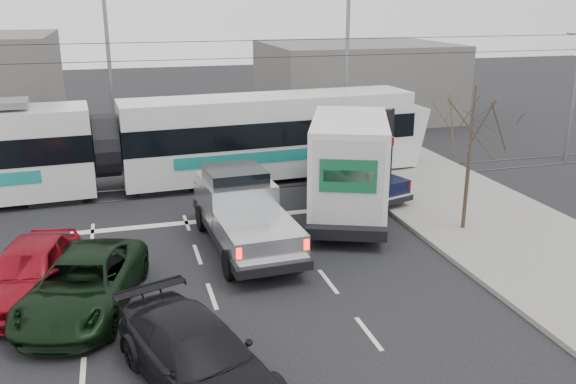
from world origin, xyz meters
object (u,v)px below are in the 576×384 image
object	(u,v)px
navy_pickup	(355,174)
dark_car	(197,356)
street_lamp_far	(105,58)
silver_pickup	(242,210)
traffic_signal	(389,134)
green_car	(83,284)
box_truck	(349,167)
red_car	(30,271)
bare_tree	(472,126)
tram	(105,147)
street_lamp_near	(344,56)

from	to	relation	value
navy_pickup	dark_car	world-z (taller)	navy_pickup
street_lamp_far	silver_pickup	size ratio (longest dim) A/B	1.34
silver_pickup	traffic_signal	bearing A→B (deg)	21.26
traffic_signal	silver_pickup	world-z (taller)	traffic_signal
navy_pickup	green_car	distance (m)	12.64
box_truck	red_car	world-z (taller)	box_truck
silver_pickup	navy_pickup	size ratio (longest dim) A/B	1.39
box_truck	navy_pickup	bearing A→B (deg)	83.28
red_car	bare_tree	bearing A→B (deg)	17.01
dark_car	street_lamp_far	bearing A→B (deg)	74.88
tram	green_car	bearing A→B (deg)	-96.80
tram	green_car	size ratio (longest dim) A/B	5.23
navy_pickup	red_car	distance (m)	13.31
street_lamp_near	navy_pickup	size ratio (longest dim) A/B	1.86
tram	box_truck	bearing A→B (deg)	-34.74
navy_pickup	bare_tree	bearing A→B (deg)	-83.13
street_lamp_near	box_truck	size ratio (longest dim) A/B	1.12
traffic_signal	navy_pickup	world-z (taller)	traffic_signal
street_lamp_near	red_car	xyz separation A→B (m)	(-13.76, -12.77, -4.30)
silver_pickup	dark_car	xyz separation A→B (m)	(-2.50, -7.52, -0.46)
box_truck	navy_pickup	size ratio (longest dim) A/B	1.67
street_lamp_far	street_lamp_near	bearing A→B (deg)	-9.87
street_lamp_near	box_truck	xyz separation A→B (m)	(-3.01, -8.75, -3.23)
street_lamp_far	silver_pickup	distance (m)	13.70
traffic_signal	green_car	xyz separation A→B (m)	(-11.50, -6.34, -2.01)
silver_pickup	tram	bearing A→B (deg)	118.62
tram	silver_pickup	distance (m)	8.28
tram	street_lamp_near	bearing A→B (deg)	12.86
box_truck	red_car	size ratio (longest dim) A/B	1.68
red_car	dark_car	world-z (taller)	red_car
bare_tree	street_lamp_near	xyz separation A→B (m)	(-0.29, 11.50, 1.32)
red_car	navy_pickup	bearing A→B (deg)	38.87
navy_pickup	tram	bearing A→B (deg)	143.95
traffic_signal	street_lamp_far	size ratio (longest dim) A/B	0.40
dark_car	green_car	bearing A→B (deg)	100.54
bare_tree	navy_pickup	xyz separation A→B (m)	(-2.19, 4.78, -2.85)
navy_pickup	dark_car	bearing A→B (deg)	-143.14
street_lamp_far	silver_pickup	bearing A→B (deg)	-71.89
street_lamp_far	tram	distance (m)	6.30
silver_pickup	bare_tree	bearing A→B (deg)	-10.64
navy_pickup	dark_car	xyz separation A→B (m)	(-8.02, -11.28, -0.22)
tram	red_car	world-z (taller)	tram
red_car	street_lamp_near	bearing A→B (deg)	54.70
tram	navy_pickup	distance (m)	10.43
bare_tree	navy_pickup	bearing A→B (deg)	114.61
tram	navy_pickup	xyz separation A→B (m)	(9.85, -3.26, -1.04)
green_car	tram	bearing A→B (deg)	102.50
street_lamp_far	navy_pickup	distance (m)	13.62
dark_car	street_lamp_near	bearing A→B (deg)	41.51
bare_tree	dark_car	world-z (taller)	bare_tree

